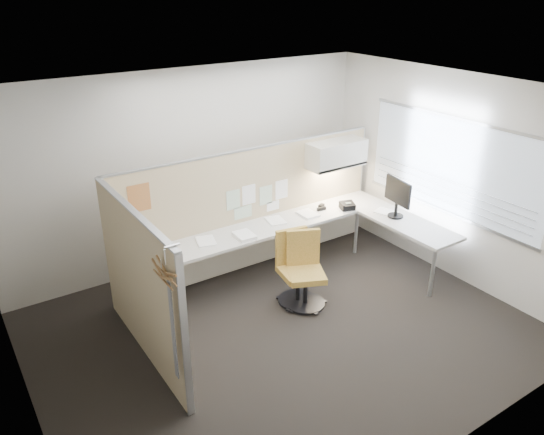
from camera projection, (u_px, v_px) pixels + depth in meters
floor at (283, 331)px, 6.34m from camera, size 5.50×4.50×0.01m
ceiling at (286, 95)px, 5.18m from camera, size 5.50×4.50×0.01m
wall_back at (193, 169)px, 7.47m from camera, size 5.50×0.02×2.80m
wall_front at (453, 328)px, 4.05m from camera, size 5.50×0.02×2.80m
wall_left at (11, 303)px, 4.37m from camera, size 0.02×4.50×2.80m
wall_right at (451, 177)px, 7.15m from camera, size 0.02×4.50×2.80m
window_pane at (451, 167)px, 7.08m from camera, size 0.01×2.80×1.30m
partition_back at (251, 209)px, 7.47m from camera, size 4.10×0.06×1.75m
partition_left at (141, 286)px, 5.59m from camera, size 0.06×2.20×1.75m
desk at (292, 232)px, 7.41m from camera, size 4.00×2.07×0.73m
overhead_bin at (336, 154)px, 7.73m from camera, size 0.90×0.36×0.38m
task_light_strip at (336, 168)px, 7.82m from camera, size 0.60×0.06×0.02m
pinned_papers at (257, 199)px, 7.42m from camera, size 1.01×0.00×0.47m
poster at (139, 198)px, 6.41m from camera, size 0.28×0.00×0.35m
chair_left at (296, 270)px, 6.77m from camera, size 0.52×0.53×0.95m
chair_right at (305, 272)px, 6.71m from camera, size 0.59×0.61×0.96m
monitor at (397, 196)px, 7.45m from camera, size 0.22×0.54×0.57m
phone at (347, 206)px, 7.82m from camera, size 0.26×0.25×0.12m
stapler at (321, 209)px, 7.79m from camera, size 0.14×0.05×0.05m
tape_dispenser at (321, 206)px, 7.86m from camera, size 0.12×0.10×0.06m
coat_hook at (166, 285)px, 4.59m from camera, size 0.18×0.44×1.34m
paper_stack_0 at (159, 258)px, 6.43m from camera, size 0.28×0.33×0.03m
paper_stack_1 at (206, 241)px, 6.86m from camera, size 0.30×0.35×0.02m
paper_stack_2 at (244, 236)px, 6.98m from camera, size 0.25×0.31×0.05m
paper_stack_3 at (275, 221)px, 7.45m from camera, size 0.29×0.34×0.02m
paper_stack_4 at (308, 214)px, 7.65m from camera, size 0.23×0.30×0.03m
paper_stack_5 at (386, 212)px, 7.71m from camera, size 0.31×0.36×0.02m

